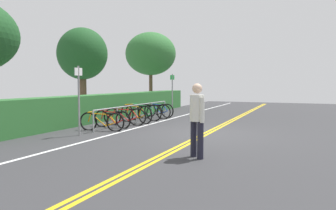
# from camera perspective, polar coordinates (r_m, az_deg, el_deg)

# --- Properties ---
(ground_plane) EXTENTS (36.89, 10.32, 0.05)m
(ground_plane) POSITION_cam_1_polar(r_m,az_deg,el_deg) (10.75, 6.71, -5.14)
(ground_plane) COLOR #353538
(centre_line_yellow_inner) EXTENTS (33.20, 0.10, 0.00)m
(centre_line_yellow_inner) POSITION_cam_1_polar(r_m,az_deg,el_deg) (10.72, 7.13, -5.02)
(centre_line_yellow_inner) COLOR gold
(centre_line_yellow_inner) RESTS_ON ground_plane
(centre_line_yellow_outer) EXTENTS (33.20, 0.10, 0.00)m
(centre_line_yellow_outer) POSITION_cam_1_polar(r_m,az_deg,el_deg) (10.77, 6.30, -4.98)
(centre_line_yellow_outer) COLOR gold
(centre_line_yellow_outer) RESTS_ON ground_plane
(bike_lane_stripe_white) EXTENTS (33.20, 0.12, 0.00)m
(bike_lane_stripe_white) POSITION_cam_1_polar(r_m,az_deg,el_deg) (11.81, -6.26, -4.19)
(bike_lane_stripe_white) COLOR white
(bike_lane_stripe_white) RESTS_ON ground_plane
(bike_rack) EXTENTS (5.99, 0.05, 0.76)m
(bike_rack) POSITION_cam_1_polar(r_m,az_deg,el_deg) (13.58, -5.59, -0.69)
(bike_rack) COLOR #9EA0A5
(bike_rack) RESTS_ON ground_plane
(bicycle_0) EXTENTS (0.46, 1.68, 0.69)m
(bicycle_0) POSITION_cam_1_polar(r_m,az_deg,el_deg) (11.50, -11.54, -2.86)
(bicycle_0) COLOR black
(bicycle_0) RESTS_ON ground_plane
(bicycle_1) EXTENTS (0.46, 1.66, 0.69)m
(bicycle_1) POSITION_cam_1_polar(r_m,az_deg,el_deg) (12.24, -9.77, -2.44)
(bicycle_1) COLOR black
(bicycle_1) RESTS_ON ground_plane
(bicycle_2) EXTENTS (0.58, 1.66, 0.73)m
(bicycle_2) POSITION_cam_1_polar(r_m,az_deg,el_deg) (12.83, -7.58, -2.04)
(bicycle_2) COLOR black
(bicycle_2) RESTS_ON ground_plane
(bicycle_3) EXTENTS (0.63, 1.78, 0.79)m
(bicycle_3) POSITION_cam_1_polar(r_m,az_deg,el_deg) (13.60, -5.64, -1.56)
(bicycle_3) COLOR black
(bicycle_3) RESTS_ON ground_plane
(bicycle_4) EXTENTS (0.46, 1.84, 0.77)m
(bicycle_4) POSITION_cam_1_polar(r_m,az_deg,el_deg) (14.43, -4.38, -1.27)
(bicycle_4) COLOR black
(bicycle_4) RESTS_ON ground_plane
(bicycle_5) EXTENTS (0.46, 1.66, 0.73)m
(bicycle_5) POSITION_cam_1_polar(r_m,az_deg,el_deg) (15.08, -2.48, -1.12)
(bicycle_5) COLOR black
(bicycle_5) RESTS_ON ground_plane
(bicycle_6) EXTENTS (0.47, 1.71, 0.72)m
(bicycle_6) POSITION_cam_1_polar(r_m,az_deg,el_deg) (15.83, -1.66, -0.90)
(bicycle_6) COLOR black
(bicycle_6) RESTS_ON ground_plane
(pedestrian) EXTENTS (0.34, 0.40, 1.65)m
(pedestrian) POSITION_cam_1_polar(r_m,az_deg,el_deg) (7.18, 5.12, -1.83)
(pedestrian) COLOR #1E1E2D
(pedestrian) RESTS_ON ground_plane
(sign_post_near) EXTENTS (0.36, 0.06, 2.19)m
(sign_post_near) POSITION_cam_1_polar(r_m,az_deg,el_deg) (10.56, -15.39, 1.92)
(sign_post_near) COLOR gray
(sign_post_near) RESTS_ON ground_plane
(sign_post_far) EXTENTS (0.36, 0.09, 2.13)m
(sign_post_far) POSITION_cam_1_polar(r_m,az_deg,el_deg) (17.22, 0.76, 2.66)
(sign_post_far) COLOR gray
(sign_post_far) RESTS_ON ground_plane
(hedge_backdrop) EXTENTS (14.94, 0.96, 1.15)m
(hedge_backdrop) POSITION_cam_1_polar(r_m,az_deg,el_deg) (15.83, -9.06, -0.08)
(hedge_backdrop) COLOR #2D6B30
(hedge_backdrop) RESTS_ON ground_plane
(tree_mid) EXTENTS (2.52, 2.52, 4.44)m
(tree_mid) POSITION_cam_1_polar(r_m,az_deg,el_deg) (17.20, -14.78, 8.60)
(tree_mid) COLOR brown
(tree_mid) RESTS_ON ground_plane
(tree_far_right) EXTENTS (3.30, 3.30, 4.96)m
(tree_far_right) POSITION_cam_1_polar(r_m,az_deg,el_deg) (21.56, -3.06, 8.94)
(tree_far_right) COLOR brown
(tree_far_right) RESTS_ON ground_plane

